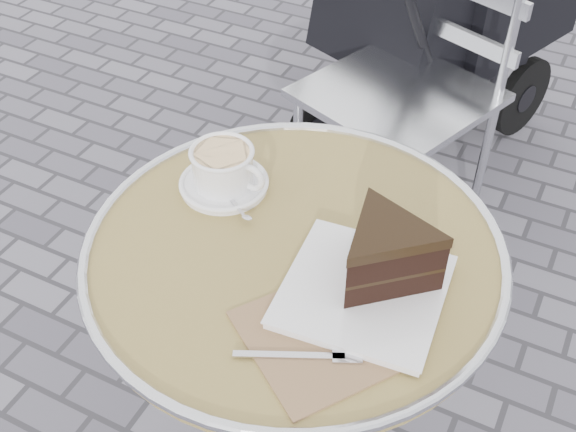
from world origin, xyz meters
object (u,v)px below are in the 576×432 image
at_px(cappuccino_set, 224,171).
at_px(cake_plate_set, 380,263).
at_px(cafe_table, 294,311).
at_px(bistro_chair, 427,48).
at_px(baby_stroller, 444,9).

relative_size(cappuccino_set, cake_plate_set, 0.43).
relative_size(cafe_table, cake_plate_set, 1.87).
height_order(cappuccino_set, cake_plate_set, cake_plate_set).
distance_m(bistro_chair, baby_stroller, 0.52).
relative_size(cappuccino_set, bistro_chair, 0.17).
bearing_deg(bistro_chair, baby_stroller, 120.93).
height_order(cafe_table, bistro_chair, bistro_chair).
relative_size(cafe_table, baby_stroller, 0.65).
bearing_deg(cake_plate_set, cafe_table, 166.01).
height_order(cake_plate_set, bistro_chair, bistro_chair).
xyz_separation_m(cafe_table, bistro_chair, (-0.07, 0.94, 0.05)).
relative_size(cafe_table, cappuccino_set, 4.32).
xyz_separation_m(cappuccino_set, cake_plate_set, (0.34, -0.11, 0.02)).
height_order(cappuccino_set, bistro_chair, bistro_chair).
distance_m(cappuccino_set, bistro_chair, 0.88).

